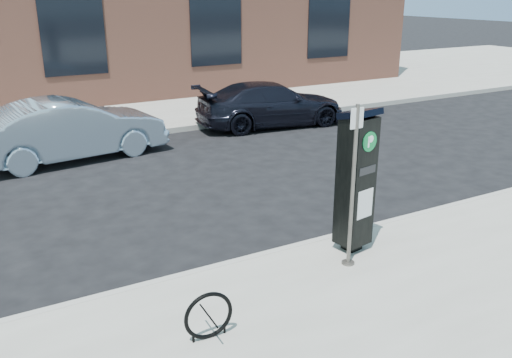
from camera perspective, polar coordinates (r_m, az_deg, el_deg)
ground at (r=8.21m, az=0.13°, el=-8.86°), size 120.00×120.00×0.00m
sidewalk_far at (r=20.97m, az=-19.07°, el=7.83°), size 60.00×12.00×0.15m
curb_near at (r=8.16m, az=0.20°, el=-8.46°), size 60.00×0.12×0.16m
curb_far at (r=15.25m, az=-14.79°, el=4.24°), size 60.00×0.12×0.16m
parking_kiosk at (r=8.00m, az=10.47°, el=-0.03°), size 0.57×0.52×2.18m
sign_pole at (r=7.53m, az=10.14°, el=-0.99°), size 0.20×0.19×2.32m
bike_rack at (r=6.26m, az=-5.01°, el=-14.16°), size 0.58×0.07×0.58m
car_silver at (r=13.68m, az=-18.92°, el=4.97°), size 4.58×2.09×1.46m
car_dark at (r=16.27m, az=1.60°, el=7.89°), size 4.67×2.33×1.30m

